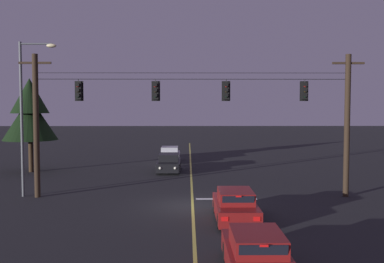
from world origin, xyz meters
The scene contains 14 objects.
ground_plane centered at (0.00, 0.00, 0.00)m, with size 180.00×180.00×0.00m, color black.
lane_centre_stripe centered at (0.00, 8.31, 0.00)m, with size 0.14×60.00×0.01m, color #D1C64C.
stop_bar_paint centered at (1.90, 1.71, 0.00)m, with size 3.40×0.36×0.01m, color silver.
signal_span_assembly centered at (0.00, 2.31, 4.19)m, with size 19.33×0.32×8.06m.
traffic_light_leftmost centered at (-6.37, 2.29, 6.01)m, with size 0.48×0.41×1.22m.
traffic_light_left_inner centered at (-2.05, 2.29, 6.01)m, with size 0.48×0.41×1.22m.
traffic_light_centre centered at (1.91, 2.29, 6.01)m, with size 0.48×0.41×1.22m.
traffic_light_right_inner centered at (6.33, 2.29, 6.01)m, with size 0.48×0.41×1.22m.
car_waiting_near_lane centered at (1.90, -2.83, 0.65)m, with size 1.80×4.33×1.39m.
car_oncoming_lead centered at (-1.74, 12.03, 0.65)m, with size 1.80×4.42×1.39m.
car_oncoming_trailing centered at (-1.92, 17.97, 0.65)m, with size 1.80×4.42×1.39m.
car_waiting_second_near centered at (1.84, -9.39, 0.65)m, with size 1.80×4.33×1.39m.
street_lamp_corner centered at (-9.35, 2.50, 5.20)m, with size 2.11×0.30×8.76m.
tree_verge_near centered at (-12.52, 11.88, 4.67)m, with size 4.18×4.18×7.31m.
Camera 1 is at (-0.24, -22.45, 5.17)m, focal length 41.20 mm.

